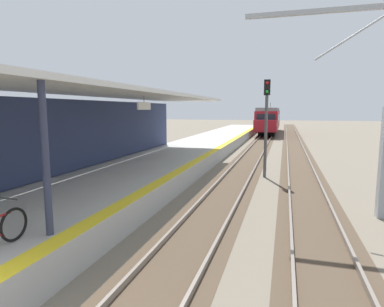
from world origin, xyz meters
name	(u,v)px	position (x,y,z in m)	size (l,w,h in m)	color
station_platform	(168,162)	(-2.50, 16.00, 0.45)	(5.00, 80.00, 0.91)	#A8A8A3
station_building_with_canopy	(82,132)	(-4.30, 9.99, 2.66)	(4.85, 24.00, 4.43)	#4C4C4C
track_pair_nearest_platform	(248,162)	(1.90, 20.00, 0.05)	(2.34, 120.00, 0.16)	#4C3D2D
track_pair_middle	(299,164)	(5.30, 20.00, 0.05)	(2.34, 120.00, 0.16)	#4C3D2D
approaching_train	(269,119)	(1.90, 48.74, 2.18)	(2.93, 19.60, 4.76)	maroon
rail_signal_post	(266,118)	(3.32, 15.36, 3.19)	(0.32, 0.34, 5.20)	#4C4C4C
catenary_pylon_far_side	(380,111)	(7.30, 9.69, 3.60)	(5.00, 0.40, 7.50)	#9EA3A8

